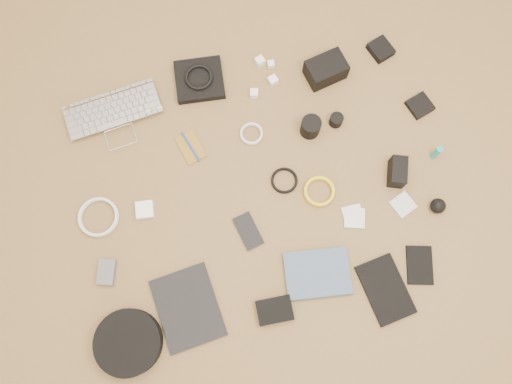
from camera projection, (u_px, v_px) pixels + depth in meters
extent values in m
cube|color=brown|center=(260.00, 197.00, 1.89)|extent=(4.00, 4.00, 0.04)
imported|color=#B9B9BD|center=(117.00, 122.00, 1.93)|extent=(0.40, 0.30, 0.03)
cube|color=black|center=(200.00, 80.00, 1.97)|extent=(0.20, 0.19, 0.03)
torus|color=black|center=(199.00, 77.00, 1.95)|extent=(0.14, 0.14, 0.01)
cube|color=white|center=(260.00, 61.00, 1.99)|extent=(0.04, 0.04, 0.03)
cube|color=white|center=(273.00, 80.00, 1.97)|extent=(0.04, 0.04, 0.03)
cube|color=white|center=(271.00, 64.00, 1.99)|extent=(0.03, 0.03, 0.02)
cube|color=white|center=(254.00, 93.00, 1.96)|extent=(0.04, 0.04, 0.03)
cube|color=black|center=(326.00, 70.00, 1.95)|extent=(0.17, 0.13, 0.09)
cube|color=black|center=(381.00, 49.00, 2.00)|extent=(0.11, 0.11, 0.03)
cube|color=olive|center=(191.00, 147.00, 1.91)|extent=(0.11, 0.14, 0.01)
cylinder|color=#153CAB|center=(191.00, 147.00, 1.91)|extent=(0.05, 0.13, 0.01)
torus|color=silver|center=(251.00, 134.00, 1.92)|extent=(0.10, 0.10, 0.01)
cylinder|color=black|center=(311.00, 127.00, 1.89)|extent=(0.09, 0.09, 0.08)
cylinder|color=black|center=(336.00, 120.00, 1.92)|extent=(0.06, 0.06, 0.05)
cube|color=black|center=(420.00, 106.00, 1.95)|extent=(0.11, 0.11, 0.02)
cube|color=white|center=(145.00, 210.00, 1.84)|extent=(0.07, 0.07, 0.03)
torus|color=silver|center=(99.00, 217.00, 1.84)|extent=(0.16, 0.16, 0.01)
torus|color=black|center=(284.00, 181.00, 1.88)|extent=(0.13, 0.13, 0.01)
torus|color=yellow|center=(319.00, 192.00, 1.87)|extent=(0.14, 0.14, 0.01)
cube|color=black|center=(397.00, 172.00, 1.85)|extent=(0.09, 0.12, 0.08)
cylinder|color=#19A59C|center=(436.00, 153.00, 1.87)|extent=(0.03, 0.03, 0.08)
cube|color=#58575C|center=(107.00, 272.00, 1.79)|extent=(0.08, 0.10, 0.03)
cube|color=black|center=(188.00, 308.00, 1.76)|extent=(0.24, 0.30, 0.01)
cube|color=black|center=(248.00, 231.00, 1.83)|extent=(0.10, 0.14, 0.01)
cube|color=silver|center=(354.00, 218.00, 1.84)|extent=(0.09, 0.09, 0.01)
cube|color=silver|center=(353.00, 215.00, 1.85)|extent=(0.07, 0.07, 0.01)
cube|color=silver|center=(403.00, 205.00, 1.86)|extent=(0.10, 0.10, 0.01)
sphere|color=black|center=(438.00, 206.00, 1.83)|extent=(0.07, 0.07, 0.06)
cylinder|color=black|center=(129.00, 342.00, 1.71)|extent=(0.26, 0.26, 0.06)
cube|color=black|center=(275.00, 310.00, 1.75)|extent=(0.13, 0.09, 0.03)
imported|color=#425670|center=(321.00, 298.00, 1.77)|extent=(0.25, 0.20, 0.02)
cube|color=black|center=(385.00, 289.00, 1.78)|extent=(0.18, 0.25, 0.02)
cube|color=black|center=(420.00, 265.00, 1.80)|extent=(0.12, 0.16, 0.01)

